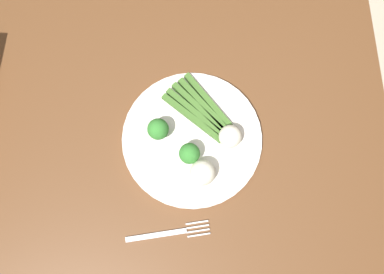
% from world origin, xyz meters
% --- Properties ---
extents(ground_plane, '(6.00, 6.00, 0.02)m').
position_xyz_m(ground_plane, '(0.00, 0.00, -0.01)').
color(ground_plane, '#B7A88E').
extents(dining_table, '(1.19, 0.86, 0.76)m').
position_xyz_m(dining_table, '(0.00, 0.00, 0.64)').
color(dining_table, brown).
rests_on(dining_table, ground_plane).
extents(plate, '(0.29, 0.29, 0.01)m').
position_xyz_m(plate, '(0.07, 0.01, 0.77)').
color(plate, silver).
rests_on(plate, dining_table).
extents(asparagus_bundle, '(0.15, 0.15, 0.01)m').
position_xyz_m(asparagus_bundle, '(0.01, 0.03, 0.78)').
color(asparagus_bundle, '#3D6626').
rests_on(asparagus_bundle, plate).
extents(broccoli_right, '(0.04, 0.04, 0.05)m').
position_xyz_m(broccoli_right, '(0.10, 0.01, 0.81)').
color(broccoli_right, '#609E3D').
rests_on(broccoli_right, plate).
extents(broccoli_back, '(0.04, 0.04, 0.05)m').
position_xyz_m(broccoli_back, '(0.05, -0.05, 0.81)').
color(broccoli_back, '#609E3D').
rests_on(broccoli_back, plate).
extents(cauliflower_front_left, '(0.05, 0.05, 0.05)m').
position_xyz_m(cauliflower_front_left, '(0.14, 0.03, 0.80)').
color(cauliflower_front_left, silver).
rests_on(cauliflower_front_left, plate).
extents(cauliflower_near_center, '(0.05, 0.05, 0.05)m').
position_xyz_m(cauliflower_near_center, '(0.07, 0.09, 0.80)').
color(cauliflower_near_center, silver).
rests_on(cauliflower_near_center, plate).
extents(fork, '(0.04, 0.17, 0.00)m').
position_xyz_m(fork, '(0.25, -0.04, 0.76)').
color(fork, silver).
rests_on(fork, dining_table).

